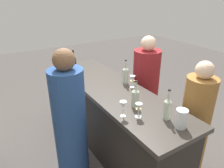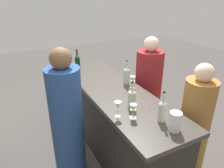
% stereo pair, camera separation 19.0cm
% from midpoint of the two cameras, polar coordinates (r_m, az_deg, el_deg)
% --- Properties ---
extents(ground_plane, '(12.00, 12.00, 0.00)m').
position_cam_midpoint_polar(ground_plane, '(3.20, -1.77, -16.50)').
color(ground_plane, '#4C4744').
extents(bar_counter, '(2.42, 0.68, 0.95)m').
position_cam_midpoint_polar(bar_counter, '(2.91, -1.89, -9.37)').
color(bar_counter, '#2A2723').
rests_on(bar_counter, ground).
extents(wine_bottle_leftmost_clear_pale, '(0.07, 0.07, 0.31)m').
position_cam_midpoint_polar(wine_bottle_leftmost_clear_pale, '(2.05, 12.04, -6.37)').
color(wine_bottle_leftmost_clear_pale, '#B7C6B2').
rests_on(wine_bottle_leftmost_clear_pale, bar_counter).
extents(wine_bottle_second_left_clear_pale, '(0.08, 0.08, 0.30)m').
position_cam_midpoint_polar(wine_bottle_second_left_clear_pale, '(2.22, 3.83, -3.53)').
color(wine_bottle_second_left_clear_pale, '#B7C6B2').
rests_on(wine_bottle_second_left_clear_pale, bar_counter).
extents(wine_bottle_center_clear_pale, '(0.08, 0.08, 0.32)m').
position_cam_midpoint_polar(wine_bottle_center_clear_pale, '(2.76, 1.68, 2.55)').
color(wine_bottle_center_clear_pale, '#B7C6B2').
rests_on(wine_bottle_center_clear_pale, bar_counter).
extents(wine_bottle_second_right_dark_green, '(0.08, 0.08, 0.32)m').
position_cam_midpoint_polar(wine_bottle_second_right_dark_green, '(3.27, -11.85, 5.51)').
color(wine_bottle_second_right_dark_green, black).
rests_on(wine_bottle_second_right_dark_green, bar_counter).
extents(wine_glass_near_left, '(0.07, 0.07, 0.16)m').
position_cam_midpoint_polar(wine_glass_near_left, '(2.65, 3.47, 1.12)').
color(wine_glass_near_left, white).
rests_on(wine_glass_near_left, bar_counter).
extents(wine_glass_near_center, '(0.07, 0.07, 0.15)m').
position_cam_midpoint_polar(wine_glass_near_center, '(2.05, 4.49, -6.51)').
color(wine_glass_near_center, white).
rests_on(wine_glass_near_center, bar_counter).
extents(wine_glass_near_right, '(0.07, 0.07, 0.16)m').
position_cam_midpoint_polar(wine_glass_near_right, '(2.04, 0.35, -5.81)').
color(wine_glass_near_right, white).
rests_on(wine_glass_near_right, bar_counter).
extents(water_pitcher, '(0.11, 0.11, 0.18)m').
position_cam_midpoint_polar(water_pitcher, '(1.97, 15.43, -9.00)').
color(water_pitcher, silver).
rests_on(water_pitcher, bar_counter).
extents(person_left_guest, '(0.40, 0.40, 1.42)m').
position_cam_midpoint_polar(person_left_guest, '(2.63, 19.27, -10.35)').
color(person_left_guest, '#9E6B33').
rests_on(person_left_guest, ground).
extents(person_center_guest, '(0.41, 0.41, 1.50)m').
position_cam_midpoint_polar(person_center_guest, '(3.23, 7.22, -1.70)').
color(person_center_guest, maroon).
rests_on(person_center_guest, ground).
extents(person_right_guest, '(0.42, 0.42, 1.59)m').
position_cam_midpoint_polar(person_right_guest, '(2.41, -13.40, -10.78)').
color(person_right_guest, '#284C8C').
rests_on(person_right_guest, ground).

